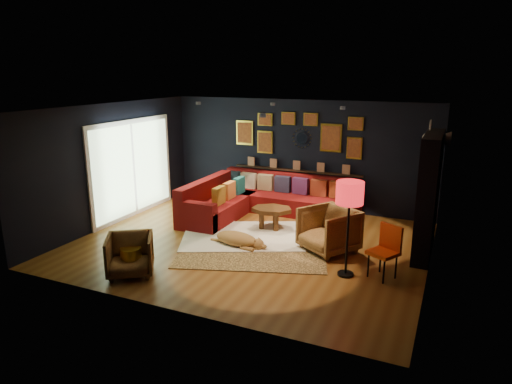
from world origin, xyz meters
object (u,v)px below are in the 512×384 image
at_px(coffee_table, 272,212).
at_px(dog, 237,236).
at_px(pouf, 227,205).
at_px(floor_lamp, 350,197).
at_px(orange_chair, 386,247).
at_px(sectional, 259,200).
at_px(armchair_right, 329,228).
at_px(armchair_left, 130,253).
at_px(gold_stool, 131,260).

height_order(coffee_table, dog, coffee_table).
distance_m(pouf, floor_lamp, 4.11).
height_order(pouf, orange_chair, orange_chair).
xyz_separation_m(sectional, armchair_right, (2.09, -1.57, 0.13)).
bearing_deg(floor_lamp, pouf, 147.10).
xyz_separation_m(coffee_table, floor_lamp, (1.97, -1.61, 0.95)).
xyz_separation_m(pouf, dog, (1.12, -1.73, -0.00)).
height_order(armchair_right, dog, armchair_right).
xyz_separation_m(pouf, armchair_left, (0.08, -3.55, 0.16)).
bearing_deg(dog, armchair_right, 21.77).
bearing_deg(pouf, sectional, 24.23).
distance_m(armchair_right, dog, 1.74).
bearing_deg(sectional, floor_lamp, -42.99).
distance_m(sectional, coffee_table, 1.08).
bearing_deg(orange_chair, gold_stool, -129.47).
xyz_separation_m(pouf, orange_chair, (3.91, -1.94, 0.30)).
distance_m(sectional, gold_stool, 3.84).
relative_size(armchair_left, gold_stool, 1.72).
relative_size(armchair_right, gold_stool, 2.11).
relative_size(armchair_left, orange_chair, 0.85).
relative_size(coffee_table, armchair_left, 1.35).
bearing_deg(gold_stool, floor_lamp, 22.08).
bearing_deg(coffee_table, armchair_left, -112.85).
relative_size(sectional, armchair_left, 4.61).
bearing_deg(pouf, gold_stool, -89.29).
distance_m(sectional, armchair_left, 3.91).
height_order(sectional, pouf, sectional).
relative_size(pouf, gold_stool, 1.24).
bearing_deg(armchair_left, pouf, 57.56).
distance_m(coffee_table, gold_stool, 3.22).
relative_size(sectional, dog, 2.86).
distance_m(coffee_table, floor_lamp, 2.72).
bearing_deg(armchair_left, dog, 26.44).
bearing_deg(pouf, orange_chair, -26.34).
distance_m(coffee_table, armchair_right, 1.60).
xyz_separation_m(sectional, orange_chair, (3.22, -2.24, 0.19)).
xyz_separation_m(gold_stool, orange_chair, (3.87, 1.54, 0.30)).
xyz_separation_m(armchair_left, dog, (1.04, 1.82, -0.17)).
bearing_deg(gold_stool, orange_chair, 21.76).
bearing_deg(armchair_right, floor_lamp, -24.88).
bearing_deg(armchair_right, pouf, -170.67).
bearing_deg(gold_stool, armchair_left, -59.87).
bearing_deg(sectional, gold_stool, -99.62).
height_order(sectional, floor_lamp, floor_lamp).
relative_size(orange_chair, floor_lamp, 0.55).
distance_m(coffee_table, armchair_left, 3.27).
xyz_separation_m(armchair_right, dog, (-1.66, -0.47, -0.25)).
bearing_deg(floor_lamp, dog, 169.33).
xyz_separation_m(coffee_table, armchair_right, (1.43, -0.72, 0.08)).
relative_size(armchair_right, floor_lamp, 0.57).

